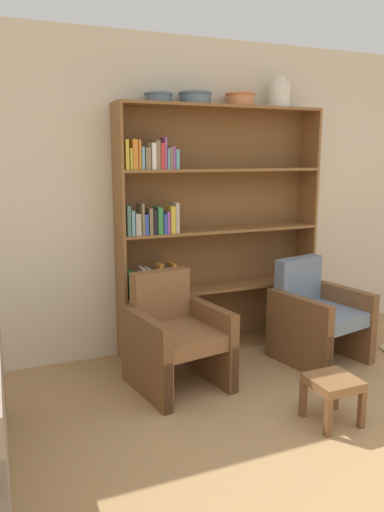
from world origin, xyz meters
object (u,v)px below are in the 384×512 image
object	(u,v)px
vase_tall	(279,94)
footstool	(333,387)
armchair_cushioned	(316,315)
bowl_terracotta	(195,97)
bowl_olive	(240,99)
bookshelf	(203,233)
bowl_sage	(158,97)
armchair_leather	(175,336)

from	to	relation	value
vase_tall	footstool	bearing A→B (deg)	-107.50
armchair_cushioned	footstool	distance (m)	1.10
bowl_terracotta	bowl_olive	size ratio (longest dim) A/B	1.07
bookshelf	bowl_sage	world-z (taller)	bowl_sage
bowl_sage	footstool	distance (m)	2.58
vase_tall	armchair_leather	distance (m)	2.34
armchair_leather	armchair_cushioned	bearing A→B (deg)	170.58
bowl_sage	armchair_cushioned	bearing A→B (deg)	-25.72
vase_tall	footstool	distance (m)	2.59
bowl_terracotta	bowl_sage	bearing A→B (deg)	180.00
bowl_olive	footstool	bearing A→B (deg)	-93.28
bowl_olive	armchair_leather	world-z (taller)	bowl_olive
bowl_olive	footstool	size ratio (longest dim) A/B	0.85
bowl_terracotta	vase_tall	distance (m)	0.82
bowl_terracotta	bowl_olive	distance (m)	0.43
bowl_terracotta	armchair_leather	xyz separation A→B (m)	(-0.42, -0.59, -1.84)
vase_tall	armchair_cushioned	size ratio (longest dim) A/B	0.31
bowl_terracotta	footstool	world-z (taller)	bowl_terracotta
bowl_sage	footstool	bearing A→B (deg)	-66.55
bowl_sage	armchair_leather	bearing A→B (deg)	-99.03
bowl_sage	bowl_olive	distance (m)	0.75
bowl_sage	bowl_olive	bearing A→B (deg)	0.00
bookshelf	armchair_cushioned	xyz separation A→B (m)	(0.81, -0.61, -0.69)
bookshelf	bowl_sage	size ratio (longest dim) A/B	9.02
footstool	armchair_cushioned	bearing A→B (deg)	59.20
bookshelf	bowl_olive	world-z (taller)	bowl_olive
footstool	bowl_olive	bearing A→B (deg)	86.72
armchair_cushioned	bowl_olive	bearing A→B (deg)	-63.41
bowl_sage	vase_tall	bearing A→B (deg)	0.00
armchair_leather	footstool	world-z (taller)	armchair_leather
bookshelf	footstool	distance (m)	1.77
bowl_terracotta	bowl_olive	xyz separation A→B (m)	(0.43, 0.00, 0.01)
footstool	bowl_terracotta	bearing A→B (deg)	102.46
bookshelf	armchair_leather	xyz separation A→B (m)	(-0.51, -0.61, -0.69)
bowl_olive	armchair_leather	size ratio (longest dim) A/B	0.31
armchair_cushioned	footstool	xyz separation A→B (m)	(-0.56, -0.94, -0.14)
bowl_terracotta	armchair_leather	bearing A→B (deg)	-125.42
armchair_cushioned	bowl_terracotta	bearing A→B (deg)	-45.40
bowl_olive	vase_tall	distance (m)	0.40
vase_tall	bookshelf	bearing A→B (deg)	178.11
bowl_sage	armchair_cushioned	world-z (taller)	bowl_sage
bowl_terracotta	bookshelf	bearing A→B (deg)	14.62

